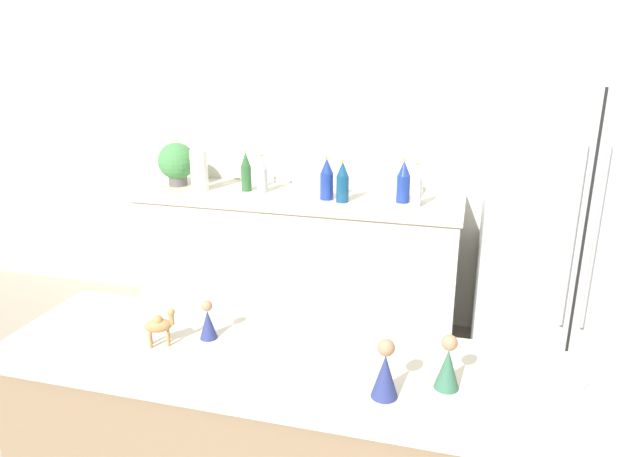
{
  "coord_description": "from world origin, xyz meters",
  "views": [
    {
      "loc": [
        0.53,
        -0.94,
        1.87
      ],
      "look_at": [
        -0.11,
        1.43,
        1.05
      ],
      "focal_mm": 32.0,
      "sensor_mm": 36.0,
      "label": 1
    }
  ],
  "objects_px": {
    "potted_plant": "(177,162)",
    "wise_man_figurine_purple": "(448,365)",
    "back_bottle_3": "(404,182)",
    "fruit_bowl": "(622,404)",
    "refrigerator": "(571,233)",
    "back_bottle_5": "(246,172)",
    "back_bottle_0": "(262,174)",
    "wise_man_figurine_crimson": "(208,322)",
    "camel_figurine": "(160,325)",
    "wise_man_figurine_blue": "(385,372)",
    "paper_towel_roll": "(199,171)",
    "back_bottle_4": "(327,179)",
    "back_bottle_1": "(343,182)"
  },
  "relations": [
    {
      "from": "potted_plant",
      "to": "wise_man_figurine_purple",
      "type": "xyz_separation_m",
      "value": [
        1.89,
        -1.98,
        -0.06
      ]
    },
    {
      "from": "wise_man_figurine_purple",
      "to": "back_bottle_3",
      "type": "bearing_deg",
      "value": 100.69
    },
    {
      "from": "fruit_bowl",
      "to": "refrigerator",
      "type": "bearing_deg",
      "value": 85.65
    },
    {
      "from": "back_bottle_5",
      "to": "fruit_bowl",
      "type": "height_order",
      "value": "back_bottle_5"
    },
    {
      "from": "back_bottle_0",
      "to": "back_bottle_3",
      "type": "relative_size",
      "value": 0.92
    },
    {
      "from": "potted_plant",
      "to": "wise_man_figurine_crimson",
      "type": "bearing_deg",
      "value": -59.04
    },
    {
      "from": "refrigerator",
      "to": "camel_figurine",
      "type": "height_order",
      "value": "refrigerator"
    },
    {
      "from": "wise_man_figurine_blue",
      "to": "back_bottle_5",
      "type": "bearing_deg",
      "value": 120.94
    },
    {
      "from": "paper_towel_roll",
      "to": "back_bottle_0",
      "type": "height_order",
      "value": "paper_towel_roll"
    },
    {
      "from": "wise_man_figurine_crimson",
      "to": "paper_towel_roll",
      "type": "bearing_deg",
      "value": 117.22
    },
    {
      "from": "back_bottle_5",
      "to": "camel_figurine",
      "type": "relative_size",
      "value": 2.17
    },
    {
      "from": "back_bottle_0",
      "to": "wise_man_figurine_blue",
      "type": "xyz_separation_m",
      "value": [
        1.12,
        -2.05,
        -0.02
      ]
    },
    {
      "from": "back_bottle_3",
      "to": "wise_man_figurine_purple",
      "type": "xyz_separation_m",
      "value": [
        0.37,
        -1.96,
        -0.03
      ]
    },
    {
      "from": "back_bottle_4",
      "to": "fruit_bowl",
      "type": "relative_size",
      "value": 1.27
    },
    {
      "from": "wise_man_figurine_blue",
      "to": "wise_man_figurine_purple",
      "type": "distance_m",
      "value": 0.18
    },
    {
      "from": "wise_man_figurine_purple",
      "to": "back_bottle_0",
      "type": "bearing_deg",
      "value": 123.02
    },
    {
      "from": "back_bottle_4",
      "to": "fruit_bowl",
      "type": "height_order",
      "value": "back_bottle_4"
    },
    {
      "from": "refrigerator",
      "to": "back_bottle_3",
      "type": "distance_m",
      "value": 0.98
    },
    {
      "from": "camel_figurine",
      "to": "wise_man_figurine_purple",
      "type": "relative_size",
      "value": 0.75
    },
    {
      "from": "potted_plant",
      "to": "wise_man_figurine_blue",
      "type": "height_order",
      "value": "potted_plant"
    },
    {
      "from": "back_bottle_1",
      "to": "back_bottle_3",
      "type": "bearing_deg",
      "value": 13.7
    },
    {
      "from": "back_bottle_3",
      "to": "wise_man_figurine_purple",
      "type": "height_order",
      "value": "back_bottle_3"
    },
    {
      "from": "back_bottle_5",
      "to": "fruit_bowl",
      "type": "relative_size",
      "value": 1.26
    },
    {
      "from": "back_bottle_1",
      "to": "back_bottle_5",
      "type": "relative_size",
      "value": 0.98
    },
    {
      "from": "back_bottle_1",
      "to": "back_bottle_4",
      "type": "distance_m",
      "value": 0.11
    },
    {
      "from": "camel_figurine",
      "to": "wise_man_figurine_crimson",
      "type": "distance_m",
      "value": 0.15
    },
    {
      "from": "potted_plant",
      "to": "back_bottle_1",
      "type": "relative_size",
      "value": 1.13
    },
    {
      "from": "back_bottle_5",
      "to": "camel_figurine",
      "type": "distance_m",
      "value": 2.03
    },
    {
      "from": "fruit_bowl",
      "to": "wise_man_figurine_purple",
      "type": "bearing_deg",
      "value": -179.45
    },
    {
      "from": "back_bottle_5",
      "to": "wise_man_figurine_crimson",
      "type": "relative_size",
      "value": 1.99
    },
    {
      "from": "back_bottle_5",
      "to": "wise_man_figurine_crimson",
      "type": "xyz_separation_m",
      "value": [
        0.64,
        -1.89,
        -0.04
      ]
    },
    {
      "from": "wise_man_figurine_blue",
      "to": "wise_man_figurine_purple",
      "type": "xyz_separation_m",
      "value": [
        0.16,
        0.08,
        -0.0
      ]
    },
    {
      "from": "back_bottle_5",
      "to": "wise_man_figurine_blue",
      "type": "xyz_separation_m",
      "value": [
        1.23,
        -2.06,
        -0.03
      ]
    },
    {
      "from": "refrigerator",
      "to": "fruit_bowl",
      "type": "bearing_deg",
      "value": -94.35
    },
    {
      "from": "potted_plant",
      "to": "wise_man_figurine_crimson",
      "type": "xyz_separation_m",
      "value": [
        1.14,
        -1.9,
        -0.08
      ]
    },
    {
      "from": "back_bottle_5",
      "to": "back_bottle_4",
      "type": "bearing_deg",
      "value": -6.8
    },
    {
      "from": "back_bottle_0",
      "to": "back_bottle_3",
      "type": "distance_m",
      "value": 0.91
    },
    {
      "from": "back_bottle_1",
      "to": "wise_man_figurine_purple",
      "type": "xyz_separation_m",
      "value": [
        0.73,
        -1.87,
        -0.03
      ]
    },
    {
      "from": "back_bottle_3",
      "to": "back_bottle_0",
      "type": "bearing_deg",
      "value": 179.5
    },
    {
      "from": "paper_towel_roll",
      "to": "back_bottle_1",
      "type": "height_order",
      "value": "paper_towel_roll"
    },
    {
      "from": "back_bottle_3",
      "to": "fruit_bowl",
      "type": "relative_size",
      "value": 1.27
    },
    {
      "from": "refrigerator",
      "to": "back_bottle_3",
      "type": "relative_size",
      "value": 6.45
    },
    {
      "from": "refrigerator",
      "to": "potted_plant",
      "type": "xyz_separation_m",
      "value": [
        -2.47,
        0.12,
        0.24
      ]
    },
    {
      "from": "wise_man_figurine_crimson",
      "to": "wise_man_figurine_purple",
      "type": "bearing_deg",
      "value": -6.27
    },
    {
      "from": "back_bottle_4",
      "to": "wise_man_figurine_blue",
      "type": "bearing_deg",
      "value": -71.27
    },
    {
      "from": "back_bottle_0",
      "to": "wise_man_figurine_purple",
      "type": "height_order",
      "value": "back_bottle_0"
    },
    {
      "from": "refrigerator",
      "to": "back_bottle_5",
      "type": "distance_m",
      "value": 1.98
    },
    {
      "from": "back_bottle_0",
      "to": "wise_man_figurine_crimson",
      "type": "relative_size",
      "value": 1.85
    },
    {
      "from": "paper_towel_roll",
      "to": "back_bottle_1",
      "type": "distance_m",
      "value": 0.96
    },
    {
      "from": "paper_towel_roll",
      "to": "wise_man_figurine_blue",
      "type": "relative_size",
      "value": 1.54
    }
  ]
}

